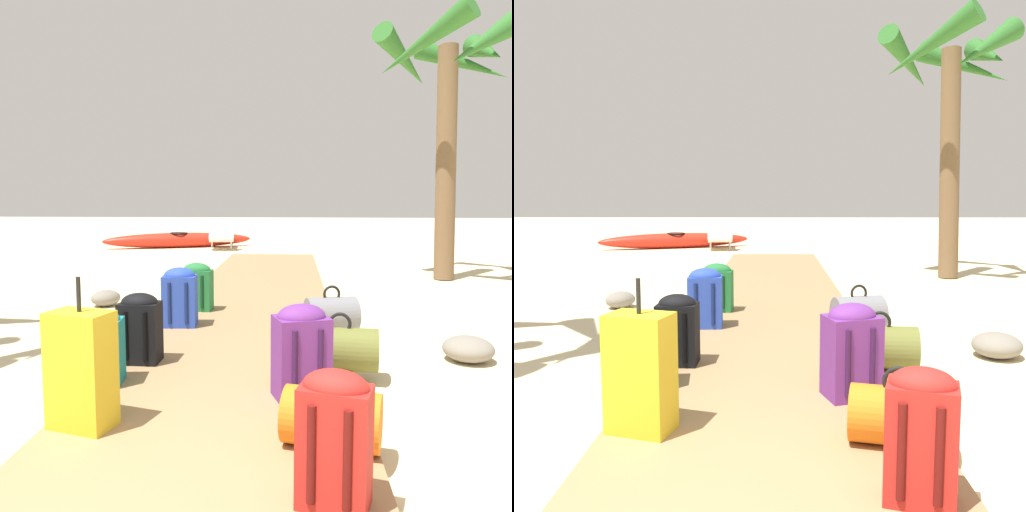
% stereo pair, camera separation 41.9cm
% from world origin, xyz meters
% --- Properties ---
extents(ground_plane, '(60.00, 60.00, 0.00)m').
position_xyz_m(ground_plane, '(0.00, 4.16, 0.00)').
color(ground_plane, beige).
extents(boardwalk, '(1.77, 10.39, 0.08)m').
position_xyz_m(boardwalk, '(0.00, 5.19, 0.04)').
color(boardwalk, '#9E7A51').
rests_on(boardwalk, ground).
extents(duffel_bag_orange, '(0.53, 0.39, 0.40)m').
position_xyz_m(duffel_bag_orange, '(0.66, 1.33, 0.23)').
color(duffel_bag_orange, orange).
rests_on(duffel_bag_orange, boardwalk).
extents(backpack_teal, '(0.29, 0.28, 0.50)m').
position_xyz_m(backpack_teal, '(-0.81, 2.14, 0.34)').
color(backpack_teal, '#197A7F').
rests_on(backpack_teal, boardwalk).
extents(backpack_red, '(0.32, 0.26, 0.56)m').
position_xyz_m(backpack_red, '(0.63, 0.82, 0.38)').
color(backpack_red, red).
rests_on(backpack_red, boardwalk).
extents(duffel_bag_olive, '(0.58, 0.37, 0.42)m').
position_xyz_m(duffel_bag_olive, '(0.80, 2.53, 0.24)').
color(duffel_bag_olive, olive).
rests_on(duffel_bag_olive, boardwalk).
extents(suitcase_yellow, '(0.38, 0.30, 0.82)m').
position_xyz_m(suitcase_yellow, '(-0.67, 1.47, 0.40)').
color(suitcase_yellow, gold).
rests_on(suitcase_yellow, boardwalk).
extents(backpack_black, '(0.30, 0.25, 0.53)m').
position_xyz_m(backpack_black, '(-0.69, 2.61, 0.36)').
color(backpack_black, black).
rests_on(backpack_black, boardwalk).
extents(backpack_purple, '(0.38, 0.33, 0.59)m').
position_xyz_m(backpack_purple, '(0.51, 1.97, 0.39)').
color(backpack_purple, '#6B2D84').
rests_on(backpack_purple, boardwalk).
extents(duffel_bag_grey, '(0.52, 0.43, 0.44)m').
position_xyz_m(duffel_bag_grey, '(0.81, 3.62, 0.24)').
color(duffel_bag_grey, slate).
rests_on(duffel_bag_grey, boardwalk).
extents(backpack_blue, '(0.33, 0.29, 0.57)m').
position_xyz_m(backpack_blue, '(-0.63, 3.76, 0.38)').
color(backpack_blue, '#2847B7').
rests_on(backpack_blue, boardwalk).
extents(backpack_green, '(0.34, 0.25, 0.53)m').
position_xyz_m(backpack_green, '(-0.60, 4.49, 0.36)').
color(backpack_green, '#237538').
rests_on(backpack_green, boardwalk).
extents(palm_tree_near_right, '(2.43, 2.50, 4.08)m').
position_xyz_m(palm_tree_near_right, '(2.86, 7.57, 3.10)').
color(palm_tree_near_right, brown).
rests_on(palm_tree_near_right, ground).
extents(lounge_chair, '(0.75, 1.57, 0.81)m').
position_xyz_m(lounge_chair, '(-1.38, 12.32, 0.33)').
color(lounge_chair, white).
rests_on(lounge_chair, ground).
extents(kayak, '(3.85, 1.86, 0.40)m').
position_xyz_m(kayak, '(-2.57, 12.60, 0.20)').
color(kayak, red).
rests_on(kayak, ground).
extents(rock_left_far, '(0.46, 0.48, 0.20)m').
position_xyz_m(rock_left_far, '(-1.82, 5.00, 0.10)').
color(rock_left_far, gray).
rests_on(rock_left_far, ground).
extents(rock_right_mid, '(0.55, 0.55, 0.20)m').
position_xyz_m(rock_right_mid, '(1.87, 3.06, 0.10)').
color(rock_right_mid, gray).
rests_on(rock_right_mid, ground).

